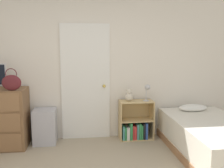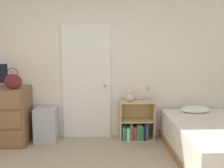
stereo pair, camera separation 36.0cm
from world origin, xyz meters
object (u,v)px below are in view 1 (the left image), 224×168
at_px(teddy_bear, 129,96).
at_px(bed, 212,138).
at_px(bookshelf, 135,125).
at_px(handbag, 12,82).
at_px(storage_bin, 45,126).
at_px(desk_lamp, 147,89).

relative_size(teddy_bear, bed, 0.11).
bearing_deg(bookshelf, bed, -38.75).
bearing_deg(handbag, bed, -9.84).
bearing_deg(bed, handbag, 170.16).
bearing_deg(storage_bin, desk_lamp, -0.56).
height_order(bookshelf, teddy_bear, teddy_bear).
xyz_separation_m(teddy_bear, bed, (1.13, -0.82, -0.53)).
xyz_separation_m(storage_bin, bookshelf, (1.57, 0.02, -0.05)).
distance_m(handbag, storage_bin, 0.95).
relative_size(desk_lamp, bed, 0.15).
distance_m(handbag, desk_lamp, 2.23).
height_order(storage_bin, bookshelf, bookshelf).
bearing_deg(desk_lamp, bookshelf, 169.33).
relative_size(bookshelf, teddy_bear, 3.16).
bearing_deg(bed, storage_bin, 162.94).
distance_m(desk_lamp, bed, 1.30).
distance_m(storage_bin, bookshelf, 1.58).
bearing_deg(handbag, desk_lamp, 6.55).
xyz_separation_m(storage_bin, teddy_bear, (1.46, 0.03, 0.49)).
relative_size(handbag, storage_bin, 0.58).
xyz_separation_m(bookshelf, teddy_bear, (-0.12, 0.01, 0.54)).
distance_m(handbag, teddy_bear, 1.94).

